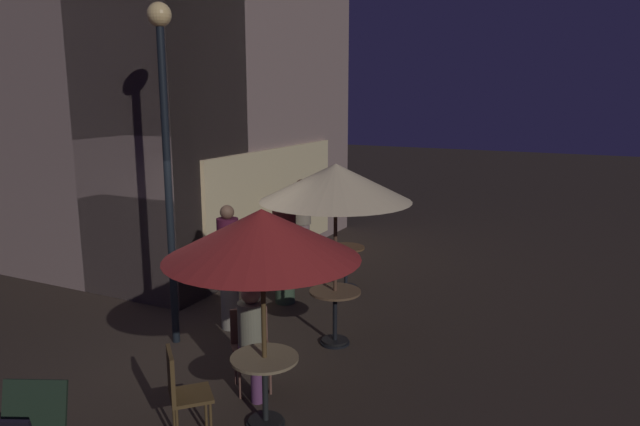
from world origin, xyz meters
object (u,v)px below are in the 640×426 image
object	(u,v)px
cafe_table_2	(346,260)
cafe_chair_0	(181,387)
cafe_table_1	(335,306)
patio_umbrella_0	(262,235)
patio_umbrella_1	(336,183)
patron_seated_0	(252,333)
street_lamp_near_corner	(165,123)
patron_standing_1	(285,252)
patron_standing_2	(302,227)
cafe_table_0	(265,377)
cafe_chair_1	(251,340)
patron_standing_3	(229,266)

from	to	relation	value
cafe_table_2	cafe_chair_0	size ratio (longest dim) A/B	0.78
cafe_table_1	patio_umbrella_0	distance (m)	2.60
patio_umbrella_1	patron_seated_0	bearing A→B (deg)	169.87
street_lamp_near_corner	cafe_chair_0	distance (m)	3.42
patron_seated_0	patron_standing_1	distance (m)	2.92
street_lamp_near_corner	patron_seated_0	distance (m)	2.91
patron_standing_1	patron_standing_2	size ratio (longest dim) A/B	0.95
street_lamp_near_corner	patron_standing_1	bearing A→B (deg)	-16.26
cafe_table_0	patio_umbrella_1	world-z (taller)	patio_umbrella_1
cafe_chair_0	cafe_chair_1	size ratio (longest dim) A/B	1.04
cafe_table_2	patron_standing_2	bearing A→B (deg)	71.24
patio_umbrella_0	patron_standing_2	bearing A→B (deg)	23.75
street_lamp_near_corner	patron_seated_0	world-z (taller)	street_lamp_near_corner
cafe_chair_0	cafe_table_0	bearing A→B (deg)	-0.00
cafe_table_2	patron_seated_0	xyz separation A→B (m)	(-3.79, -0.52, 0.21)
cafe_chair_0	patron_standing_1	bearing A→B (deg)	59.10
patio_umbrella_0	cafe_chair_0	bearing A→B (deg)	135.85
cafe_table_2	patron_standing_2	world-z (taller)	patron_standing_2
cafe_table_1	cafe_chair_0	bearing A→B (deg)	172.10
cafe_chair_1	patron_standing_3	bearing A→B (deg)	-179.73
cafe_table_1	patio_umbrella_1	size ratio (longest dim) A/B	0.31
cafe_chair_1	cafe_table_1	bearing A→B (deg)	123.25
street_lamp_near_corner	cafe_table_0	bearing A→B (deg)	-119.30
cafe_chair_1	patron_standing_2	bearing A→B (deg)	157.80
patio_umbrella_0	patio_umbrella_1	world-z (taller)	patio_umbrella_1
street_lamp_near_corner	patio_umbrella_0	world-z (taller)	street_lamp_near_corner
cafe_table_0	patron_standing_2	xyz separation A→B (m)	(4.69, 2.06, 0.38)
cafe_table_2	cafe_table_1	bearing A→B (deg)	-159.90
patron_standing_2	street_lamp_near_corner	bearing A→B (deg)	-163.71
cafe_table_1	patron_standing_1	distance (m)	1.80
patio_umbrella_0	patron_standing_2	size ratio (longest dim) A/B	1.26
cafe_chair_0	patron_standing_3	world-z (taller)	patron_standing_3
cafe_table_0	cafe_chair_1	xyz separation A→B (m)	(0.64, 0.58, 0.03)
cafe_table_0	patio_umbrella_1	distance (m)	2.72
street_lamp_near_corner	patron_standing_1	distance (m)	2.97
patio_umbrella_1	cafe_chair_1	bearing A→B (deg)	165.53
cafe_table_2	cafe_chair_1	distance (m)	3.71
street_lamp_near_corner	patron_standing_3	distance (m)	2.21
cafe_table_0	cafe_table_2	distance (m)	4.44
cafe_table_0	cafe_chair_0	size ratio (longest dim) A/B	0.79
patio_umbrella_1	cafe_chair_1	xyz separation A→B (m)	(-1.49, 0.38, -1.65)
cafe_table_2	patron_standing_1	xyz separation A→B (m)	(-1.10, 0.59, 0.35)
patron_standing_2	patron_standing_3	world-z (taller)	patron_standing_3
cafe_table_2	patio_umbrella_0	world-z (taller)	patio_umbrella_0
patron_standing_1	cafe_chair_0	bearing A→B (deg)	27.94
cafe_chair_0	patron_standing_1	world-z (taller)	patron_standing_1
street_lamp_near_corner	cafe_table_2	world-z (taller)	street_lamp_near_corner
patio_umbrella_0	street_lamp_near_corner	bearing A→B (deg)	60.70
cafe_chair_1	patio_umbrella_1	bearing A→B (deg)	123.25
patio_umbrella_0	patron_standing_3	distance (m)	2.86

